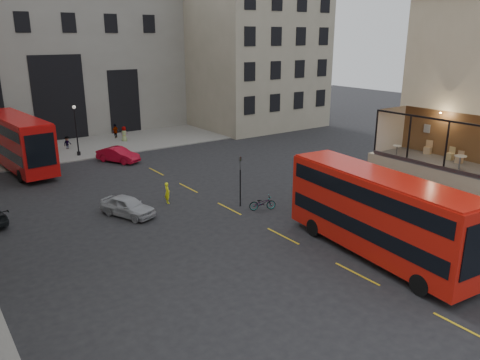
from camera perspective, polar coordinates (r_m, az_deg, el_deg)
ground at (r=27.43m, az=16.82°, el=-9.74°), size 140.00×140.00×0.00m
host_frontage at (r=31.70m, az=24.44°, el=-2.48°), size 3.00×11.00×4.50m
cafe_floor at (r=31.07m, az=24.96°, el=1.52°), size 3.00×10.00×0.10m
gateway at (r=64.23m, az=-22.80°, el=13.50°), size 35.00×10.60×18.00m
building_right at (r=67.51m, az=0.69°, el=15.76°), size 16.60×18.60×20.00m
pavement_far at (r=55.56m, az=-20.26°, el=3.62°), size 40.00×12.00×0.12m
traffic_light_near at (r=33.92m, az=0.03°, el=0.65°), size 0.16×0.20×3.80m
street_lamp_b at (r=51.31m, az=-19.28°, el=5.34°), size 0.36×0.36×5.33m
bus_near at (r=27.24m, az=16.42°, el=-3.64°), size 3.92×12.37×4.85m
bus_far at (r=48.16m, az=-25.49°, el=4.44°), size 3.98×12.84×5.04m
car_a at (r=33.55m, az=-13.54°, el=-3.11°), size 3.20×4.52×1.43m
car_b at (r=48.13m, az=-14.64°, el=2.99°), size 3.47×4.69×1.48m
bicycle at (r=33.85m, az=2.75°, el=-2.82°), size 2.07×1.39×1.03m
cyclist at (r=35.47m, az=-8.86°, el=-1.55°), size 0.47×0.64×1.63m
pedestrian_b at (r=54.97m, az=-20.29°, el=4.24°), size 1.14×0.98×1.53m
pedestrian_c at (r=59.16m, az=-14.95°, el=5.72°), size 1.15×0.91×1.82m
pedestrian_d at (r=57.19m, az=-13.93°, el=5.44°), size 1.00×1.08×1.86m
cafe_table_mid at (r=29.97m, az=25.24°, el=2.18°), size 0.68×0.68×0.85m
cafe_table_far at (r=32.14m, az=18.59°, el=3.62°), size 0.53×0.53×0.66m
cafe_chair_b at (r=31.63m, az=25.16°, el=2.28°), size 0.41×0.41×0.76m
cafe_chair_c at (r=32.26m, az=24.23°, el=2.69°), size 0.41×0.41×0.82m
cafe_chair_d at (r=33.34m, az=21.92°, el=3.44°), size 0.53×0.53×0.89m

